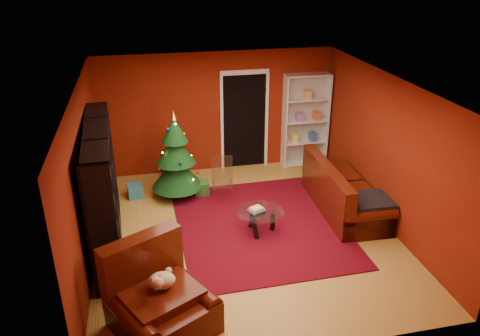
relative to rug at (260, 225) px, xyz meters
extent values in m
cube|color=#A57B30|center=(-0.31, -0.16, -0.03)|extent=(5.00, 5.50, 0.05)
cube|color=silver|center=(-0.31, -0.16, 2.62)|extent=(5.00, 5.50, 0.05)
cube|color=maroon|center=(-0.31, 2.62, 1.29)|extent=(5.00, 0.05, 2.60)
cube|color=maroon|center=(-2.84, -0.16, 1.29)|extent=(0.05, 5.50, 2.60)
cube|color=maroon|center=(2.21, -0.16, 1.29)|extent=(0.05, 5.50, 2.60)
cube|color=#590612|center=(0.00, 0.00, 0.00)|extent=(2.91, 3.38, 0.02)
cube|color=teal|center=(-2.16, 1.57, 0.13)|extent=(0.31, 0.31, 0.27)
cube|color=#245A1F|center=(-0.84, 1.40, 0.13)|extent=(0.30, 0.30, 0.28)
cube|color=#A32E26|center=(-1.43, 2.43, 0.09)|extent=(0.20, 0.20, 0.19)
camera|label=1|loc=(-1.85, -6.89, 4.40)|focal=35.00mm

